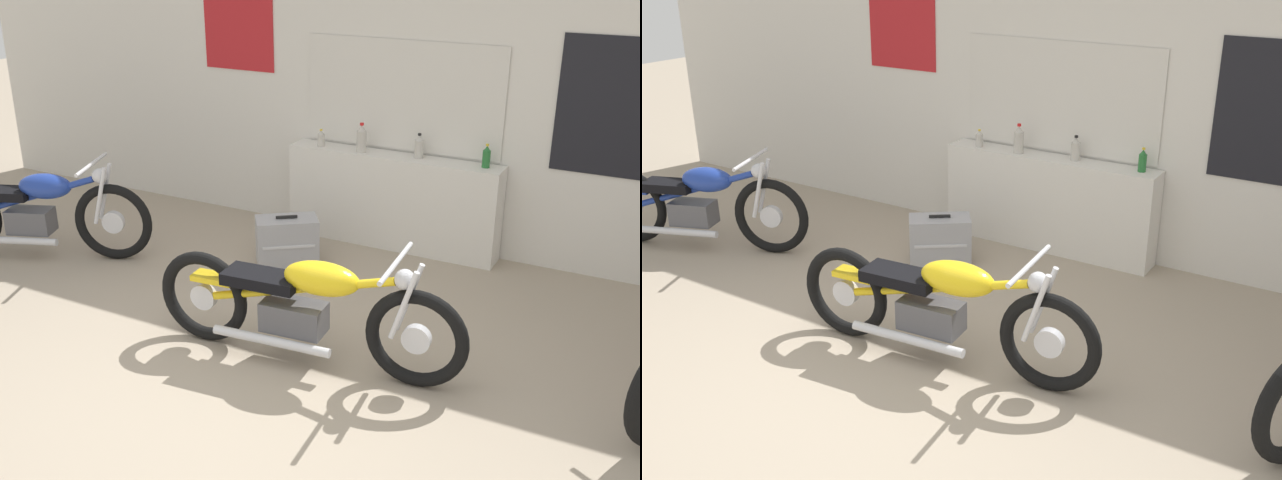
% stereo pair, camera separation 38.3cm
% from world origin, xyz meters
% --- Properties ---
extents(ground_plane, '(24.00, 24.00, 0.00)m').
position_xyz_m(ground_plane, '(0.00, 0.00, 0.00)').
color(ground_plane, gray).
extents(wall_back, '(10.00, 0.07, 2.80)m').
position_xyz_m(wall_back, '(0.01, 3.01, 1.40)').
color(wall_back, silver).
rests_on(wall_back, ground_plane).
extents(sill_counter, '(1.96, 0.28, 0.85)m').
position_xyz_m(sill_counter, '(-0.10, 2.83, 0.43)').
color(sill_counter, silver).
rests_on(sill_counter, ground_plane).
extents(bottle_leftmost, '(0.06, 0.06, 0.16)m').
position_xyz_m(bottle_leftmost, '(-0.80, 2.79, 0.93)').
color(bottle_leftmost, '#B7B2A8').
rests_on(bottle_leftmost, sill_counter).
extents(bottle_left_center, '(0.09, 0.09, 0.26)m').
position_xyz_m(bottle_left_center, '(-0.39, 2.80, 0.97)').
color(bottle_left_center, '#B7B2A8').
rests_on(bottle_left_center, sill_counter).
extents(bottle_center, '(0.08, 0.08, 0.22)m').
position_xyz_m(bottle_center, '(0.13, 2.86, 0.95)').
color(bottle_center, '#B7B2A8').
rests_on(bottle_center, sill_counter).
extents(bottle_right_center, '(0.07, 0.07, 0.20)m').
position_xyz_m(bottle_right_center, '(0.73, 2.85, 0.94)').
color(bottle_right_center, '#23662D').
rests_on(bottle_right_center, sill_counter).
extents(motorcycle_yellow, '(2.19, 0.64, 0.85)m').
position_xyz_m(motorcycle_yellow, '(0.17, 0.70, 0.41)').
color(motorcycle_yellow, black).
rests_on(motorcycle_yellow, ground_plane).
extents(motorcycle_blue, '(1.95, 0.92, 0.88)m').
position_xyz_m(motorcycle_blue, '(-2.76, 1.17, 0.42)').
color(motorcycle_blue, black).
rests_on(motorcycle_blue, ground_plane).
extents(hard_case_silver, '(0.59, 0.54, 0.44)m').
position_xyz_m(hard_case_silver, '(-0.74, 2.04, 0.21)').
color(hard_case_silver, '#9E9EA3').
rests_on(hard_case_silver, ground_plane).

